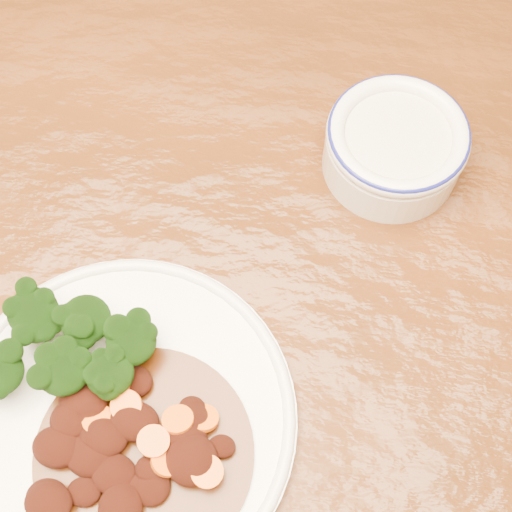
# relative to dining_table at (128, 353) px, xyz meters

# --- Properties ---
(ground) EXTENTS (4.00, 4.00, 0.00)m
(ground) POSITION_rel_dining_table_xyz_m (0.00, 0.00, -0.67)
(ground) COLOR #4C2413
(ground) RESTS_ON ground
(dining_table) EXTENTS (1.57, 1.02, 0.75)m
(dining_table) POSITION_rel_dining_table_xyz_m (0.00, 0.00, 0.00)
(dining_table) COLOR #562A0F
(dining_table) RESTS_ON ground
(dinner_plate) EXTENTS (0.30, 0.30, 0.02)m
(dinner_plate) POSITION_rel_dining_table_xyz_m (0.03, -0.08, 0.09)
(dinner_plate) COLOR white
(dinner_plate) RESTS_ON dining_table
(broccoli_florets) EXTENTS (0.14, 0.10, 0.05)m
(broccoli_florets) POSITION_rel_dining_table_xyz_m (-0.02, -0.04, 0.12)
(broccoli_florets) COLOR #68954D
(broccoli_florets) RESTS_ON dinner_plate
(mince_stew) EXTENTS (0.18, 0.18, 0.03)m
(mince_stew) POSITION_rel_dining_table_xyz_m (0.04, -0.11, 0.10)
(mince_stew) COLOR #4D2308
(mince_stew) RESTS_ON dinner_plate
(dip_bowl) EXTENTS (0.14, 0.14, 0.06)m
(dip_bowl) POSITION_rel_dining_table_xyz_m (0.23, 0.22, 0.11)
(dip_bowl) COLOR white
(dip_bowl) RESTS_ON dining_table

